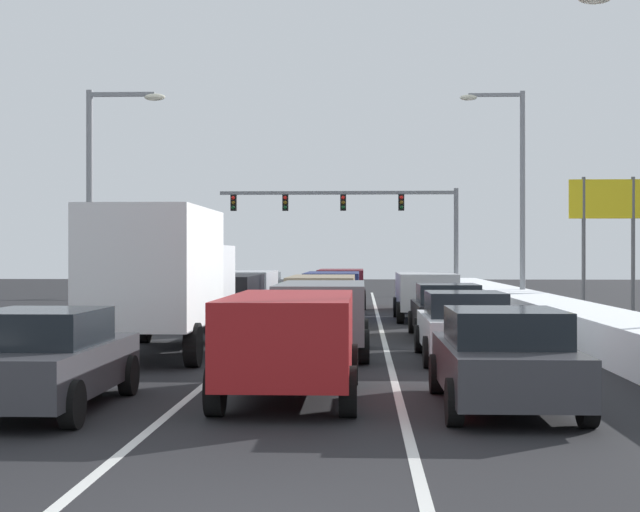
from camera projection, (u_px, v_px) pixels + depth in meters
The scene contains 24 objects.
ground_plane at pixel (323, 336), 27.42m from camera, with size 125.45×125.45×0.00m, color black.
lane_stripe_between_right_lane_and_center_lane at pixel (380, 324), 32.17m from camera, with size 0.14×53.07×0.01m, color silver.
lane_stripe_between_center_lane_and_left_lane at pixel (279, 324), 32.32m from camera, with size 0.14×53.07×0.01m, color silver.
snow_bank_right_shoulder at pixel (539, 311), 31.94m from camera, with size 1.93×53.07×0.90m, color white.
snow_bank_left_shoulder at pixel (123, 314), 32.55m from camera, with size 1.75×53.07×0.61m, color white.
sedan_charcoal_right_lane_nearest at pixel (504, 358), 14.45m from camera, with size 2.00×4.50×1.51m.
sedan_white_right_lane_second at pixel (464, 326), 21.13m from camera, with size 2.00×4.50×1.51m.
sedan_black_right_lane_third at pixel (447, 311), 26.78m from camera, with size 2.00×4.50×1.51m.
suv_silver_right_lane_fourth at pixel (426, 292), 33.98m from camera, with size 2.16×4.90×1.67m.
sedan_green_right_lane_fifth at pixel (423, 292), 39.71m from camera, with size 2.00×4.50×1.51m.
suv_red_center_lane_nearest at pixel (290, 336), 15.45m from camera, with size 2.16×4.90×1.67m.
suv_gray_center_lane_second at pixel (322, 311), 22.11m from camera, with size 2.16×4.90×1.67m.
suv_tan_center_lane_third at pixel (322, 298), 29.21m from camera, with size 2.16×4.90×1.67m.
suv_navy_center_lane_fourth at pixel (332, 290), 35.32m from camera, with size 2.16×4.90×1.67m.
suv_maroon_center_lane_fifth at pixel (341, 284), 42.08m from camera, with size 2.16×4.90×1.67m.
sedan_charcoal_left_lane_nearest at pixel (44, 359), 14.33m from camera, with size 2.00×4.50×1.51m.
box_truck_left_lane_second at pixel (163, 273), 22.28m from camera, with size 2.53×7.20×3.36m.
suv_black_left_lane_third at pixel (226, 296), 30.56m from camera, with size 2.16×4.90×1.67m.
suv_silver_left_lane_fourth at pixel (248, 288), 37.73m from camera, with size 2.16×4.90×1.67m.
sedan_green_left_lane_fifth at pixel (261, 288), 44.52m from camera, with size 2.00×4.50×1.51m.
traffic_light_gantry at pixel (366, 211), 56.26m from camera, with size 14.00×0.47×6.20m.
street_lamp_right_mid at pixel (514, 181), 39.15m from camera, with size 2.66×0.36×8.99m.
street_lamp_left_mid at pixel (101, 183), 32.08m from camera, with size 2.66×0.36×7.82m.
roadside_sign_right at pixel (608, 213), 39.26m from camera, with size 3.20×0.16×5.50m.
Camera 1 is at (1.11, -8.10, 2.33)m, focal length 54.01 mm.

